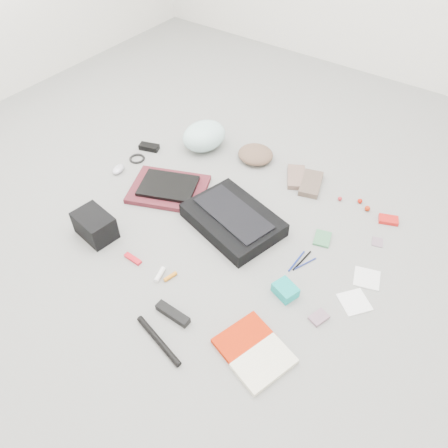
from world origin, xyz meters
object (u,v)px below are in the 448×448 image
Objects in this scene: laptop at (168,186)px; accordion_wallet at (285,290)px; messenger_bag at (233,220)px; bike_helmet at (204,136)px; book_red at (244,339)px; camera_bag at (95,225)px.

accordion_wallet is (0.86, -0.22, -0.01)m from laptop.
messenger_bag is at bearing -23.99° from laptop.
bike_helmet is (-0.09, 0.43, 0.05)m from laptop.
bike_helmet reaches higher than book_red.
camera_bag is (0.01, -0.89, -0.02)m from bike_helmet.
camera_bag is 1.96× the size of accordion_wallet.
laptop is at bearing -64.39° from bike_helmet.
bike_helmet reaches higher than laptop.
accordion_wallet reaches higher than book_red.
book_red is (0.40, -0.51, -0.03)m from messenger_bag.
bike_helmet is 1.33m from book_red.
bike_helmet is 0.89m from camera_bag.
camera_bag is at bearing -122.11° from laptop.
camera_bag reaches higher than accordion_wallet.
messenger_bag reaches higher than laptop.
laptop is 0.45m from bike_helmet.
accordion_wallet is (0.94, -0.66, -0.06)m from bike_helmet.
accordion_wallet is at bearing -37.13° from laptop.
camera_bag reaches higher than laptop.
messenger_bag is 0.43m from laptop.
messenger_bag is at bearing -26.24° from bike_helmet.
messenger_bag is at bearing 49.52° from camera_bag.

